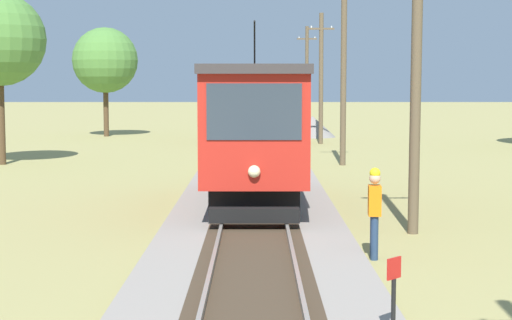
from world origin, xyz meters
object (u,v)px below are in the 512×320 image
(utility_pole_distant, at_px, (305,77))
(tree_right_near, at_px, (103,60))
(red_tram, at_px, (253,128))
(utility_pole_mid, at_px, (342,63))
(utility_pole_far, at_px, (319,77))
(utility_pole_near_tram, at_px, (414,64))
(trackside_signal_marker, at_px, (392,297))
(track_worker, at_px, (373,209))
(gravel_pile, at_px, (311,126))
(freight_car, at_px, (253,115))

(utility_pole_distant, relative_size, tree_right_near, 1.07)
(red_tram, height_order, utility_pole_mid, utility_pole_mid)
(utility_pole_mid, height_order, utility_pole_far, utility_pole_mid)
(utility_pole_mid, xyz_separation_m, utility_pole_distant, (0.00, 24.37, -0.47))
(utility_pole_near_tram, relative_size, trackside_signal_marker, 6.32)
(red_tram, distance_m, track_worker, 6.92)
(gravel_pile, bearing_deg, utility_pole_distant, 89.43)
(track_worker, xyz_separation_m, tree_right_near, (-11.62, 35.64, 3.72))
(freight_car, height_order, track_worker, freight_car)
(utility_pole_mid, height_order, tree_right_near, utility_pole_mid)
(utility_pole_near_tram, distance_m, gravel_pile, 32.60)
(gravel_pile, relative_size, tree_right_near, 0.43)
(utility_pole_near_tram, bearing_deg, utility_pole_far, 90.00)
(red_tram, bearing_deg, utility_pole_near_tram, -46.23)
(track_worker, bearing_deg, tree_right_near, 112.43)
(utility_pole_near_tram, bearing_deg, utility_pole_distant, 90.00)
(red_tram, distance_m, gravel_pile, 28.95)
(utility_pole_near_tram, height_order, gravel_pile, utility_pole_near_tram)
(red_tram, relative_size, trackside_signal_marker, 7.24)
(trackside_signal_marker, distance_m, gravel_pile, 40.44)
(utility_pole_distant, xyz_separation_m, gravel_pile, (-0.07, -7.20, -3.07))
(utility_pole_distant, height_order, gravel_pile, utility_pole_distant)
(freight_car, xyz_separation_m, utility_pole_distant, (3.60, 11.58, 2.16))
(utility_pole_far, bearing_deg, track_worker, -92.46)
(red_tram, bearing_deg, utility_pole_mid, 72.69)
(utility_pole_near_tram, relative_size, track_worker, 4.18)
(red_tram, distance_m, utility_pole_near_tram, 5.44)
(utility_pole_near_tram, height_order, trackside_signal_marker, utility_pole_near_tram)
(gravel_pile, bearing_deg, trackside_signal_marker, -92.41)
(gravel_pile, bearing_deg, tree_right_near, 177.58)
(track_worker, bearing_deg, freight_car, 98.71)
(utility_pole_near_tram, xyz_separation_m, gravel_pile, (-0.07, 32.44, -3.18))
(utility_pole_mid, bearing_deg, utility_pole_near_tram, -90.00)
(utility_pole_near_tram, bearing_deg, red_tram, 133.77)
(utility_pole_near_tram, relative_size, utility_pole_far, 1.05)
(utility_pole_near_tram, relative_size, utility_pole_mid, 0.91)
(red_tram, xyz_separation_m, track_worker, (2.33, -6.41, -1.21))
(utility_pole_mid, xyz_separation_m, tree_right_near, (-12.89, 17.71, 0.52))
(red_tram, xyz_separation_m, utility_pole_mid, (3.59, 11.52, 1.99))
(freight_car, height_order, gravel_pile, freight_car)
(utility_pole_mid, xyz_separation_m, utility_pole_far, (0.00, 11.59, -0.52))
(gravel_pile, bearing_deg, utility_pole_near_tram, -89.87)
(utility_pole_far, height_order, utility_pole_distant, utility_pole_distant)
(gravel_pile, distance_m, tree_right_near, 13.46)
(utility_pole_mid, xyz_separation_m, trackside_signal_marker, (-1.78, -23.24, -3.52))
(freight_car, xyz_separation_m, tree_right_near, (-9.29, 4.92, 3.15))
(red_tram, xyz_separation_m, trackside_signal_marker, (1.82, -11.71, -1.53))
(freight_car, bearing_deg, track_worker, -85.67)
(utility_pole_far, xyz_separation_m, utility_pole_distant, (0.00, 12.78, 0.06))
(utility_pole_near_tram, height_order, tree_right_near, utility_pole_near_tram)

